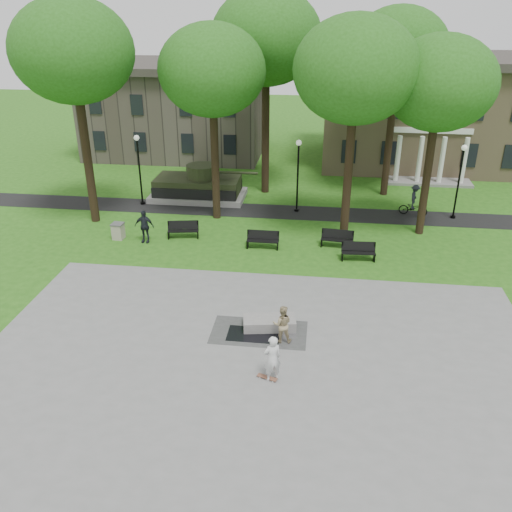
# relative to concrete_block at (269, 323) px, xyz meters

# --- Properties ---
(ground) EXTENTS (120.00, 120.00, 0.00)m
(ground) POSITION_rel_concrete_block_xyz_m (-0.17, 1.91, -0.24)
(ground) COLOR #235714
(ground) RESTS_ON ground
(plaza) EXTENTS (22.00, 16.00, 0.02)m
(plaza) POSITION_rel_concrete_block_xyz_m (-0.17, -3.09, -0.23)
(plaza) COLOR gray
(plaza) RESTS_ON ground
(footpath) EXTENTS (44.00, 2.60, 0.01)m
(footpath) POSITION_rel_concrete_block_xyz_m (-0.17, 13.91, -0.24)
(footpath) COLOR black
(footpath) RESTS_ON ground
(building_right) EXTENTS (17.00, 12.00, 8.60)m
(building_right) POSITION_rel_concrete_block_xyz_m (9.83, 27.91, 4.10)
(building_right) COLOR #9E8460
(building_right) RESTS_ON ground
(building_left) EXTENTS (15.00, 10.00, 7.20)m
(building_left) POSITION_rel_concrete_block_xyz_m (-11.17, 28.41, 3.35)
(building_left) COLOR #4C443D
(building_left) RESTS_ON ground
(tree_0) EXTENTS (6.80, 6.80, 12.97)m
(tree_0) POSITION_rel_concrete_block_xyz_m (-12.17, 10.91, 9.78)
(tree_0) COLOR black
(tree_0) RESTS_ON ground
(tree_1) EXTENTS (6.20, 6.20, 11.63)m
(tree_1) POSITION_rel_concrete_block_xyz_m (-4.67, 12.41, 8.71)
(tree_1) COLOR black
(tree_1) RESTS_ON ground
(tree_2) EXTENTS (6.60, 6.60, 12.16)m
(tree_2) POSITION_rel_concrete_block_xyz_m (3.33, 10.41, 9.07)
(tree_2) COLOR black
(tree_2) RESTS_ON ground
(tree_3) EXTENTS (6.00, 6.00, 11.19)m
(tree_3) POSITION_rel_concrete_block_xyz_m (7.83, 11.41, 8.35)
(tree_3) COLOR black
(tree_3) RESTS_ON ground
(tree_4) EXTENTS (7.20, 7.20, 13.50)m
(tree_4) POSITION_rel_concrete_block_xyz_m (-2.17, 17.91, 10.15)
(tree_4) COLOR black
(tree_4) RESTS_ON ground
(tree_5) EXTENTS (6.40, 6.40, 12.44)m
(tree_5) POSITION_rel_concrete_block_xyz_m (6.33, 18.41, 9.42)
(tree_5) COLOR black
(tree_5) RESTS_ON ground
(lamp_left) EXTENTS (0.36, 0.36, 4.73)m
(lamp_left) POSITION_rel_concrete_block_xyz_m (-10.17, 14.21, 2.55)
(lamp_left) COLOR black
(lamp_left) RESTS_ON ground
(lamp_mid) EXTENTS (0.36, 0.36, 4.73)m
(lamp_mid) POSITION_rel_concrete_block_xyz_m (0.33, 14.21, 2.55)
(lamp_mid) COLOR black
(lamp_mid) RESTS_ON ground
(lamp_right) EXTENTS (0.36, 0.36, 4.73)m
(lamp_right) POSITION_rel_concrete_block_xyz_m (10.33, 14.21, 2.55)
(lamp_right) COLOR black
(lamp_right) RESTS_ON ground
(tank_monument) EXTENTS (7.45, 3.40, 2.40)m
(tank_monument) POSITION_rel_concrete_block_xyz_m (-6.63, 15.91, 0.61)
(tank_monument) COLOR gray
(tank_monument) RESTS_ON ground
(puddle) EXTENTS (2.20, 1.20, 0.00)m
(puddle) POSITION_rel_concrete_block_xyz_m (-0.59, -0.63, -0.22)
(puddle) COLOR black
(puddle) RESTS_ON plaza
(concrete_block) EXTENTS (2.33, 1.35, 0.45)m
(concrete_block) POSITION_rel_concrete_block_xyz_m (0.00, 0.00, 0.00)
(concrete_block) COLOR gray
(concrete_block) RESTS_ON plaza
(skateboard) EXTENTS (0.80, 0.44, 0.07)m
(skateboard) POSITION_rel_concrete_block_xyz_m (0.28, -3.45, -0.19)
(skateboard) COLOR brown
(skateboard) RESTS_ON plaza
(skateboarder) EXTENTS (0.81, 0.72, 1.86)m
(skateboarder) POSITION_rel_concrete_block_xyz_m (0.45, -3.45, 0.71)
(skateboarder) COLOR silver
(skateboarder) RESTS_ON plaza
(friend_watching) EXTENTS (0.85, 0.69, 1.63)m
(friend_watching) POSITION_rel_concrete_block_xyz_m (0.61, -0.95, 0.59)
(friend_watching) COLOR #9A8A64
(friend_watching) RESTS_ON plaza
(pedestrian_walker) EXTENTS (1.15, 0.52, 1.94)m
(pedestrian_walker) POSITION_rel_concrete_block_xyz_m (-8.02, 8.09, 0.72)
(pedestrian_walker) COLOR black
(pedestrian_walker) RESTS_ON ground
(cyclist) EXTENTS (1.90, 1.12, 2.02)m
(cyclist) POSITION_rel_concrete_block_xyz_m (7.84, 14.44, 0.58)
(cyclist) COLOR black
(cyclist) RESTS_ON ground
(park_bench_0) EXTENTS (1.85, 0.83, 1.00)m
(park_bench_0) POSITION_rel_concrete_block_xyz_m (-5.98, 9.00, 0.28)
(park_bench_0) COLOR black
(park_bench_0) RESTS_ON ground
(park_bench_1) EXTENTS (1.80, 0.54, 1.00)m
(park_bench_1) POSITION_rel_concrete_block_xyz_m (-1.21, 8.13, 0.28)
(park_bench_1) COLOR black
(park_bench_1) RESTS_ON ground
(park_bench_2) EXTENTS (1.84, 0.71, 1.00)m
(park_bench_2) POSITION_rel_concrete_block_xyz_m (2.91, 8.79, 0.28)
(park_bench_2) COLOR black
(park_bench_2) RESTS_ON ground
(park_bench_3) EXTENTS (1.82, 0.63, 1.00)m
(park_bench_3) POSITION_rel_concrete_block_xyz_m (4.03, 7.22, 0.28)
(park_bench_3) COLOR black
(park_bench_3) RESTS_ON ground
(trash_bin) EXTENTS (0.71, 0.71, 0.96)m
(trash_bin) POSITION_rel_concrete_block_xyz_m (-9.71, 8.34, 0.24)
(trash_bin) COLOR #A29D86
(trash_bin) RESTS_ON ground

